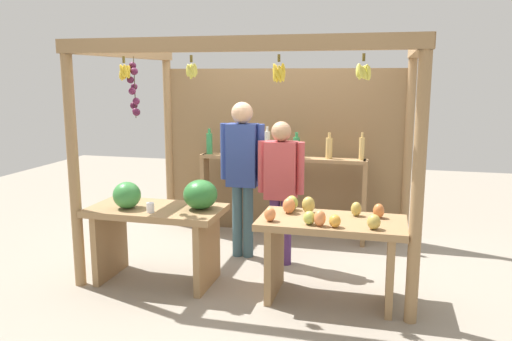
{
  "coord_description": "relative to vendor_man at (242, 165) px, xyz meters",
  "views": [
    {
      "loc": [
        1.24,
        -5.04,
        1.94
      ],
      "look_at": [
        0.0,
        -0.21,
        1.01
      ],
      "focal_mm": 35.91,
      "sensor_mm": 36.0,
      "label": 1
    }
  ],
  "objects": [
    {
      "name": "ground_plane",
      "position": [
        0.22,
        -0.08,
        -1.01
      ],
      "size": [
        12.0,
        12.0,
        0.0
      ],
      "primitive_type": "plane",
      "color": "gray",
      "rests_on": "ground"
    },
    {
      "name": "market_stall",
      "position": [
        0.22,
        0.39,
        0.32
      ],
      "size": [
        3.1,
        2.21,
        2.25
      ],
      "color": "#99754C",
      "rests_on": "ground"
    },
    {
      "name": "fruit_counter_left",
      "position": [
        -0.54,
        -0.86,
        -0.38
      ],
      "size": [
        1.25,
        0.64,
        1.0
      ],
      "color": "#99754C",
      "rests_on": "ground"
    },
    {
      "name": "fruit_counter_right",
      "position": [
        1.03,
        -0.86,
        -0.46
      ],
      "size": [
        1.25,
        0.64,
        0.88
      ],
      "color": "#99754C",
      "rests_on": "ground"
    },
    {
      "name": "bottle_shelf_unit",
      "position": [
        0.27,
        0.71,
        -0.22
      ],
      "size": [
        1.99,
        0.22,
        1.35
      ],
      "color": "#99754C",
      "rests_on": "ground"
    },
    {
      "name": "vendor_man",
      "position": [
        0.0,
        0.0,
        0.0
      ],
      "size": [
        0.48,
        0.23,
        1.67
      ],
      "rotation": [
        0.0,
        0.0,
        -0.07
      ],
      "color": "#3C5C66",
      "rests_on": "ground"
    },
    {
      "name": "vendor_woman",
      "position": [
        0.44,
        -0.12,
        -0.13
      ],
      "size": [
        0.48,
        0.2,
        1.49
      ],
      "rotation": [
        0.0,
        0.0,
        0.03
      ],
      "color": "#502E69",
      "rests_on": "ground"
    }
  ]
}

